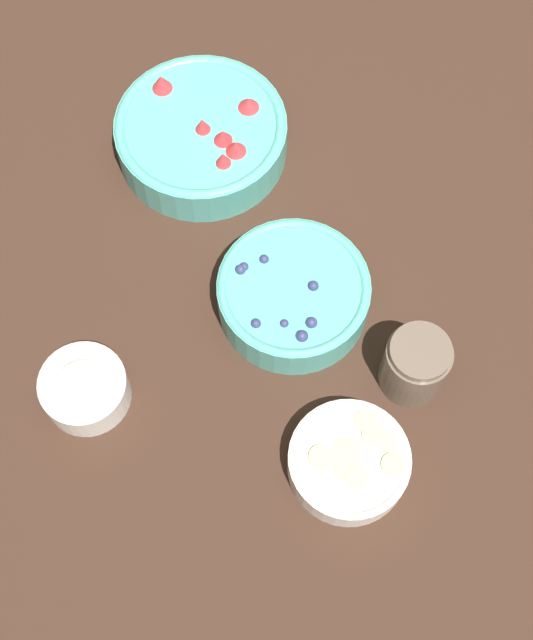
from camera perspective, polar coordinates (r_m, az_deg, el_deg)
ground_plane at (r=1.10m, az=-2.56°, el=-2.94°), size 4.00×4.00×0.00m
bowl_strawberries at (r=1.22m, az=-4.16°, el=11.79°), size 0.23×0.23×0.08m
bowl_blueberries at (r=1.10m, az=1.73°, el=1.69°), size 0.19×0.19×0.07m
bowl_bananas at (r=1.04m, az=5.31°, el=-8.99°), size 0.14×0.14×0.04m
bowl_cream at (r=1.08m, az=-11.59°, el=-4.24°), size 0.10×0.10×0.06m
jar_chocolate at (r=1.07m, az=9.46°, el=-2.88°), size 0.08×0.08×0.09m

